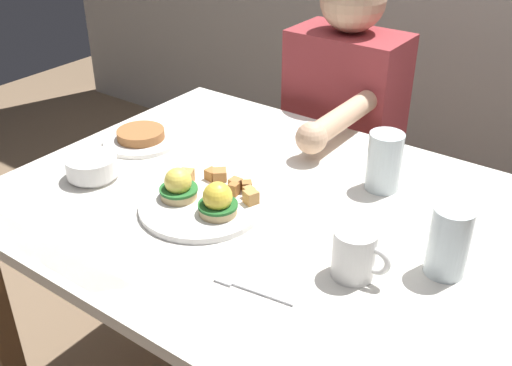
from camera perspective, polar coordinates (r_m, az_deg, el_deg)
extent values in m
cube|color=white|center=(1.31, 1.67, -2.65)|extent=(1.20, 0.90, 0.03)
cube|color=#B23838|center=(1.06, -10.90, -11.50)|extent=(1.20, 0.06, 0.00)
cube|color=#B23838|center=(1.61, 9.80, 3.97)|extent=(1.20, 0.06, 0.00)
cube|color=brown|center=(1.67, -23.24, -13.18)|extent=(0.06, 0.06, 0.71)
cube|color=brown|center=(2.06, -4.76, -1.60)|extent=(0.06, 0.06, 0.71)
cylinder|color=white|center=(1.29, -5.23, -2.19)|extent=(0.27, 0.27, 0.01)
cylinder|color=tan|center=(1.31, -7.37, -1.02)|extent=(0.08, 0.08, 0.02)
cylinder|color=#286B2D|center=(1.31, -7.41, -0.57)|extent=(0.08, 0.08, 0.01)
sphere|color=#F7DB56|center=(1.30, -7.46, 0.17)|extent=(0.06, 0.06, 0.06)
cylinder|color=tan|center=(1.25, -3.65, -2.56)|extent=(0.08, 0.08, 0.02)
cylinder|color=#236028|center=(1.24, -3.67, -2.10)|extent=(0.08, 0.08, 0.01)
sphere|color=yellow|center=(1.23, -3.70, -1.30)|extent=(0.06, 0.06, 0.06)
cube|color=tan|center=(1.36, -6.64, 0.61)|extent=(0.04, 0.04, 0.03)
cube|color=#AD7038|center=(1.32, -0.89, -0.34)|extent=(0.03, 0.03, 0.02)
cube|color=#B77A42|center=(1.33, -1.98, -0.10)|extent=(0.02, 0.02, 0.03)
cube|color=#B77A42|center=(1.37, -3.50, 0.79)|extent=(0.04, 0.04, 0.03)
cube|color=tan|center=(1.28, -0.48, -1.36)|extent=(0.03, 0.03, 0.03)
cube|color=#AD7038|center=(1.37, -4.25, 0.83)|extent=(0.03, 0.03, 0.02)
cube|color=tan|center=(1.30, -0.67, -0.91)|extent=(0.03, 0.03, 0.03)
cube|color=#AD7038|center=(1.31, -2.13, -0.59)|extent=(0.02, 0.02, 0.03)
cylinder|color=white|center=(1.46, -15.27, 0.63)|extent=(0.10, 0.10, 0.01)
cylinder|color=white|center=(1.44, -15.41, 1.58)|extent=(0.12, 0.12, 0.04)
cube|color=#B7E093|center=(1.45, -15.98, 1.67)|extent=(0.03, 0.03, 0.02)
cube|color=#B7E093|center=(1.45, -15.59, 1.93)|extent=(0.02, 0.02, 0.02)
cube|color=#F4A85B|center=(1.44, -15.39, 1.18)|extent=(0.03, 0.03, 0.02)
cube|color=#F4A85B|center=(1.45, -15.72, 1.88)|extent=(0.03, 0.03, 0.02)
cylinder|color=white|center=(1.09, 9.36, -6.65)|extent=(0.08, 0.08, 0.09)
cylinder|color=black|center=(1.07, 9.54, -4.87)|extent=(0.07, 0.07, 0.01)
torus|color=white|center=(1.08, 11.39, -7.33)|extent=(0.06, 0.01, 0.06)
cube|color=silver|center=(1.06, 0.70, -10.46)|extent=(0.12, 0.03, 0.00)
cube|color=silver|center=(1.09, -2.95, -9.21)|extent=(0.04, 0.03, 0.00)
cylinder|color=silver|center=(1.13, 17.96, -5.32)|extent=(0.07, 0.07, 0.14)
cylinder|color=silver|center=(1.14, 17.80, -6.17)|extent=(0.07, 0.07, 0.10)
cylinder|color=silver|center=(1.37, 12.16, 2.03)|extent=(0.08, 0.08, 0.14)
cylinder|color=silver|center=(1.37, 12.08, 1.37)|extent=(0.07, 0.07, 0.10)
cylinder|color=white|center=(1.60, -10.90, 4.02)|extent=(0.20, 0.20, 0.01)
cylinder|color=#A36638|center=(1.59, -10.96, 4.61)|extent=(0.12, 0.12, 0.02)
cylinder|color=#33333D|center=(2.08, 3.95, -5.65)|extent=(0.11, 0.11, 0.45)
cylinder|color=#33333D|center=(2.01, 8.31, -7.37)|extent=(0.11, 0.11, 0.45)
cube|color=#993338|center=(1.88, 8.43, 6.73)|extent=(0.34, 0.20, 0.50)
cylinder|color=#DBAD89|center=(1.59, 8.15, 6.18)|extent=(0.06, 0.30, 0.06)
sphere|color=#DBAD89|center=(1.47, 5.32, 4.30)|extent=(0.08, 0.08, 0.08)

